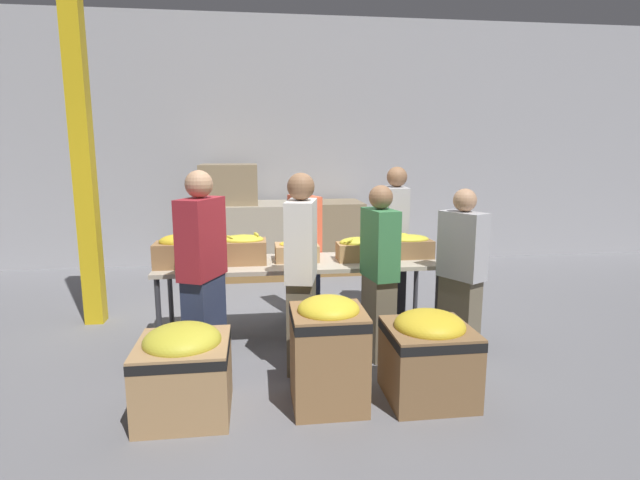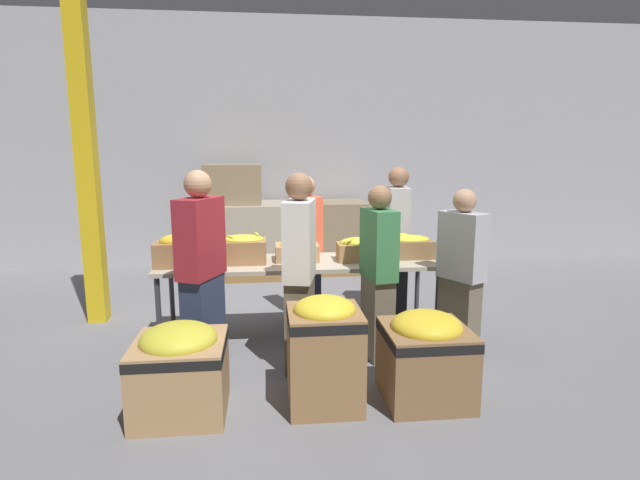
{
  "view_description": "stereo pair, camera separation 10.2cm",
  "coord_description": "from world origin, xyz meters",
  "px_view_note": "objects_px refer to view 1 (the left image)",
  "views": [
    {
      "loc": [
        -0.43,
        -4.87,
        1.91
      ],
      "look_at": [
        0.2,
        -0.05,
        1.02
      ],
      "focal_mm": 28.0,
      "sensor_mm": 36.0,
      "label": 1
    },
    {
      "loc": [
        -0.33,
        -4.88,
        1.91
      ],
      "look_at": [
        0.2,
        -0.05,
        1.02
      ],
      "focal_mm": 28.0,
      "sensor_mm": 36.0,
      "label": 2
    }
  ],
  "objects_px": {
    "banana_box_4": "(409,246)",
    "volunteer_2": "(305,249)",
    "banana_box_0": "(180,251)",
    "donation_bin_0": "(184,368)",
    "donation_bin_1": "(328,348)",
    "banana_box_3": "(359,248)",
    "volunteer_3": "(461,274)",
    "support_pillar": "(82,141)",
    "volunteer_4": "(301,274)",
    "volunteer_5": "(379,274)",
    "pallet_stack_2": "(231,221)",
    "banana_box_2": "(297,250)",
    "pallet_stack_0": "(332,236)",
    "banana_box_1": "(243,249)",
    "pallet_stack_1": "(254,239)",
    "volunteer_1": "(203,273)",
    "volunteer_0": "(395,242)",
    "sorting_table": "(300,266)",
    "donation_bin_2": "(428,353)"
  },
  "relations": [
    {
      "from": "banana_box_4",
      "to": "volunteer_2",
      "type": "xyz_separation_m",
      "value": [
        -1.04,
        0.53,
        -0.12
      ]
    },
    {
      "from": "banana_box_0",
      "to": "donation_bin_0",
      "type": "distance_m",
      "value": 1.46
    },
    {
      "from": "banana_box_0",
      "to": "donation_bin_1",
      "type": "distance_m",
      "value": 1.88
    },
    {
      "from": "banana_box_3",
      "to": "volunteer_3",
      "type": "relative_size",
      "value": 0.28
    },
    {
      "from": "banana_box_3",
      "to": "support_pillar",
      "type": "xyz_separation_m",
      "value": [
        -2.82,
        0.8,
        1.07
      ]
    },
    {
      "from": "volunteer_4",
      "to": "volunteer_5",
      "type": "bearing_deg",
      "value": -64.91
    },
    {
      "from": "volunteer_5",
      "to": "pallet_stack_2",
      "type": "relative_size",
      "value": 0.95
    },
    {
      "from": "banana_box_2",
      "to": "pallet_stack_0",
      "type": "distance_m",
      "value": 2.97
    },
    {
      "from": "banana_box_1",
      "to": "pallet_stack_0",
      "type": "distance_m",
      "value": 3.2
    },
    {
      "from": "banana_box_0",
      "to": "pallet_stack_1",
      "type": "bearing_deg",
      "value": 76.12
    },
    {
      "from": "volunteer_1",
      "to": "volunteer_0",
      "type": "bearing_deg",
      "value": -34.49
    },
    {
      "from": "volunteer_1",
      "to": "pallet_stack_1",
      "type": "xyz_separation_m",
      "value": [
        0.44,
        3.36,
        -0.33
      ]
    },
    {
      "from": "banana_box_0",
      "to": "banana_box_4",
      "type": "xyz_separation_m",
      "value": [
        2.3,
        0.13,
        -0.03
      ]
    },
    {
      "from": "banana_box_0",
      "to": "volunteer_3",
      "type": "height_order",
      "value": "volunteer_3"
    },
    {
      "from": "volunteer_5",
      "to": "support_pillar",
      "type": "bearing_deg",
      "value": 56.07
    },
    {
      "from": "volunteer_3",
      "to": "pallet_stack_0",
      "type": "relative_size",
      "value": 1.43
    },
    {
      "from": "pallet_stack_1",
      "to": "banana_box_3",
      "type": "bearing_deg",
      "value": -69.4
    },
    {
      "from": "banana_box_2",
      "to": "pallet_stack_0",
      "type": "xyz_separation_m",
      "value": [
        0.8,
        2.83,
        -0.37
      ]
    },
    {
      "from": "pallet_stack_2",
      "to": "banana_box_2",
      "type": "bearing_deg",
      "value": -74.08
    },
    {
      "from": "volunteer_0",
      "to": "support_pillar",
      "type": "xyz_separation_m",
      "value": [
        -3.39,
        0.14,
        1.15
      ]
    },
    {
      "from": "volunteer_3",
      "to": "pallet_stack_2",
      "type": "height_order",
      "value": "pallet_stack_2"
    },
    {
      "from": "banana_box_4",
      "to": "pallet_stack_0",
      "type": "relative_size",
      "value": 0.42
    },
    {
      "from": "banana_box_2",
      "to": "volunteer_1",
      "type": "xyz_separation_m",
      "value": [
        -0.87,
        -0.66,
        -0.04
      ]
    },
    {
      "from": "volunteer_1",
      "to": "volunteer_3",
      "type": "distance_m",
      "value": 2.33
    },
    {
      "from": "volunteer_0",
      "to": "pallet_stack_2",
      "type": "distance_m",
      "value": 2.93
    },
    {
      "from": "banana_box_2",
      "to": "banana_box_4",
      "type": "distance_m",
      "value": 1.17
    },
    {
      "from": "donation_bin_0",
      "to": "banana_box_4",
      "type": "bearing_deg",
      "value": 34.49
    },
    {
      "from": "volunteer_2",
      "to": "volunteer_4",
      "type": "bearing_deg",
      "value": -27.54
    },
    {
      "from": "pallet_stack_0",
      "to": "donation_bin_1",
      "type": "bearing_deg",
      "value": -99.21
    },
    {
      "from": "volunteer_0",
      "to": "pallet_stack_1",
      "type": "distance_m",
      "value": 2.69
    },
    {
      "from": "banana_box_4",
      "to": "pallet_stack_0",
      "type": "bearing_deg",
      "value": 97.4
    },
    {
      "from": "donation_bin_1",
      "to": "pallet_stack_0",
      "type": "xyz_separation_m",
      "value": [
        0.69,
        4.27,
        0.09
      ]
    },
    {
      "from": "volunteer_3",
      "to": "pallet_stack_0",
      "type": "height_order",
      "value": "volunteer_3"
    },
    {
      "from": "sorting_table",
      "to": "volunteer_2",
      "type": "distance_m",
      "value": 0.6
    },
    {
      "from": "banana_box_1",
      "to": "volunteer_2",
      "type": "xyz_separation_m",
      "value": [
        0.67,
        0.59,
        -0.14
      ]
    },
    {
      "from": "volunteer_3",
      "to": "pallet_stack_2",
      "type": "relative_size",
      "value": 0.93
    },
    {
      "from": "pallet_stack_0",
      "to": "banana_box_3",
      "type": "bearing_deg",
      "value": -93.62
    },
    {
      "from": "banana_box_1",
      "to": "pallet_stack_0",
      "type": "xyz_separation_m",
      "value": [
        1.34,
        2.88,
        -0.41
      ]
    },
    {
      "from": "donation_bin_2",
      "to": "pallet_stack_1",
      "type": "relative_size",
      "value": 0.61
    },
    {
      "from": "pallet_stack_1",
      "to": "banana_box_0",
      "type": "bearing_deg",
      "value": -103.88
    },
    {
      "from": "sorting_table",
      "to": "pallet_stack_0",
      "type": "bearing_deg",
      "value": 74.83
    },
    {
      "from": "banana_box_3",
      "to": "pallet_stack_1",
      "type": "xyz_separation_m",
      "value": [
        -1.05,
        2.79,
        -0.39
      ]
    },
    {
      "from": "sorting_table",
      "to": "pallet_stack_2",
      "type": "relative_size",
      "value": 1.65
    },
    {
      "from": "volunteer_0",
      "to": "volunteer_5",
      "type": "xyz_separation_m",
      "value": [
        -0.49,
        -1.2,
        -0.06
      ]
    },
    {
      "from": "volunteer_5",
      "to": "support_pillar",
      "type": "xyz_separation_m",
      "value": [
        -2.9,
        1.34,
        1.2
      ]
    },
    {
      "from": "volunteer_2",
      "to": "banana_box_4",
      "type": "bearing_deg",
      "value": 42.34
    },
    {
      "from": "pallet_stack_0",
      "to": "pallet_stack_1",
      "type": "xyz_separation_m",
      "value": [
        -1.23,
        -0.12,
        0.0
      ]
    },
    {
      "from": "donation_bin_0",
      "to": "pallet_stack_1",
      "type": "relative_size",
      "value": 0.59
    },
    {
      "from": "banana_box_2",
      "to": "pallet_stack_1",
      "type": "distance_m",
      "value": 2.77
    },
    {
      "from": "volunteer_3",
      "to": "pallet_stack_0",
      "type": "xyz_separation_m",
      "value": [
        -0.65,
        3.5,
        -0.24
      ]
    }
  ]
}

